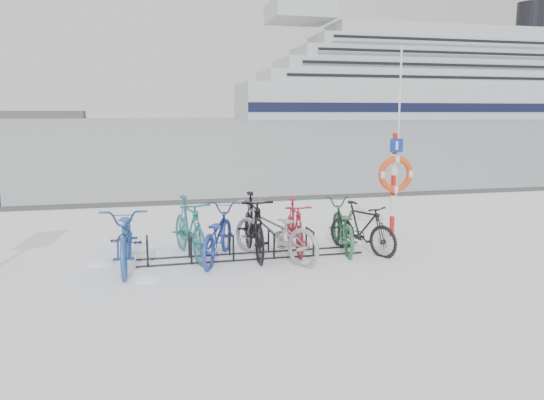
% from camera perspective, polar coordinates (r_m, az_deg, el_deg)
% --- Properties ---
extents(ground, '(900.00, 900.00, 0.00)m').
position_cam_1_polar(ground, '(9.49, -2.21, -6.15)').
color(ground, white).
rests_on(ground, ground).
extents(ice_sheet, '(400.00, 298.00, 0.02)m').
position_cam_1_polar(ice_sheet, '(164.00, -12.82, 8.24)').
color(ice_sheet, '#A6B3BB').
rests_on(ice_sheet, ground).
extents(quay_edge, '(400.00, 0.25, 0.10)m').
position_cam_1_polar(quay_edge, '(15.18, -6.51, -0.12)').
color(quay_edge, '#3F3F42').
rests_on(quay_edge, ground).
extents(bike_rack, '(4.00, 0.48, 0.46)m').
position_cam_1_polar(bike_rack, '(9.44, -2.22, -5.09)').
color(bike_rack, black).
rests_on(bike_rack, ground).
extents(lifebuoy_station, '(0.74, 0.22, 3.87)m').
position_cam_1_polar(lifebuoy_station, '(11.08, 13.12, 2.71)').
color(lifebuoy_station, red).
rests_on(lifebuoy_station, ground).
extents(cruise_ferry, '(156.21, 29.42, 51.33)m').
position_cam_1_polar(cruise_ferry, '(224.73, 16.79, 11.89)').
color(cruise_ferry, silver).
rests_on(cruise_ferry, ground).
extents(bike_0, '(0.76, 2.10, 1.09)m').
position_cam_1_polar(bike_0, '(9.11, -15.37, -3.59)').
color(bike_0, '#27519D').
rests_on(bike_0, ground).
extents(bike_1, '(0.89, 1.91, 1.11)m').
position_cam_1_polar(bike_1, '(9.49, -8.87, -2.81)').
color(bike_1, '#1F686C').
rests_on(bike_1, ground).
extents(bike_2, '(1.30, 1.99, 0.99)m').
position_cam_1_polar(bike_2, '(9.26, -5.93, -3.43)').
color(bike_2, '#233A9D').
rests_on(bike_2, ground).
extents(bike_3, '(0.59, 1.93, 1.15)m').
position_cam_1_polar(bike_3, '(9.49, -1.99, -2.56)').
color(bike_3, black).
rests_on(bike_3, ground).
extents(bike_4, '(1.67, 2.10, 1.06)m').
position_cam_1_polar(bike_4, '(9.23, 0.21, -3.16)').
color(bike_4, '#95959B').
rests_on(bike_4, ground).
extents(bike_5, '(0.63, 1.70, 1.00)m').
position_cam_1_polar(bike_5, '(9.75, 2.47, -2.70)').
color(bike_5, maroon).
rests_on(bike_5, ground).
extents(bike_6, '(0.96, 1.95, 0.98)m').
position_cam_1_polar(bike_6, '(10.00, 7.52, -2.53)').
color(bike_6, '#2B623C').
rests_on(bike_6, ground).
extents(bike_7, '(1.12, 1.63, 0.96)m').
position_cam_1_polar(bike_7, '(9.87, 9.67, -2.80)').
color(bike_7, black).
rests_on(bike_7, ground).
extents(snow_drifts, '(5.64, 1.96, 0.18)m').
position_cam_1_polar(snow_drifts, '(9.50, -4.42, -6.14)').
color(snow_drifts, white).
rests_on(snow_drifts, ground).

